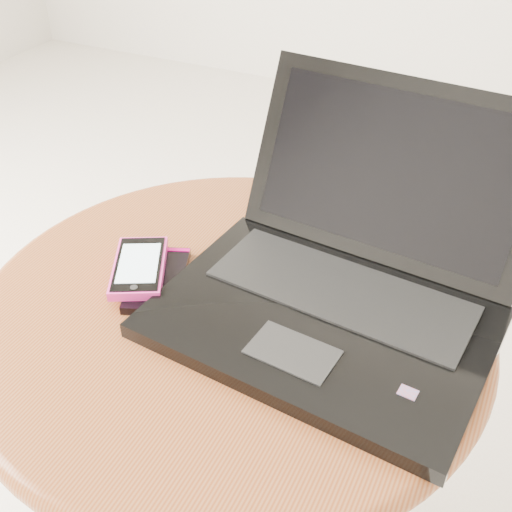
% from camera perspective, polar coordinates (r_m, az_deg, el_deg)
% --- Properties ---
extents(table, '(0.63, 0.63, 0.50)m').
position_cam_1_polar(table, '(0.84, -2.13, -9.64)').
color(table, '#5D3413').
rests_on(table, ground).
extents(laptop, '(0.40, 0.39, 0.23)m').
position_cam_1_polar(laptop, '(0.74, 7.79, -1.80)').
color(laptop, black).
rests_on(laptop, table).
extents(phone_black, '(0.11, 0.14, 0.01)m').
position_cam_1_polar(phone_black, '(0.80, -8.90, -2.10)').
color(phone_black, black).
rests_on(phone_black, table).
extents(phone_pink, '(0.11, 0.13, 0.01)m').
position_cam_1_polar(phone_pink, '(0.80, -10.52, -0.99)').
color(phone_pink, '#E72E94').
rests_on(phone_pink, phone_black).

